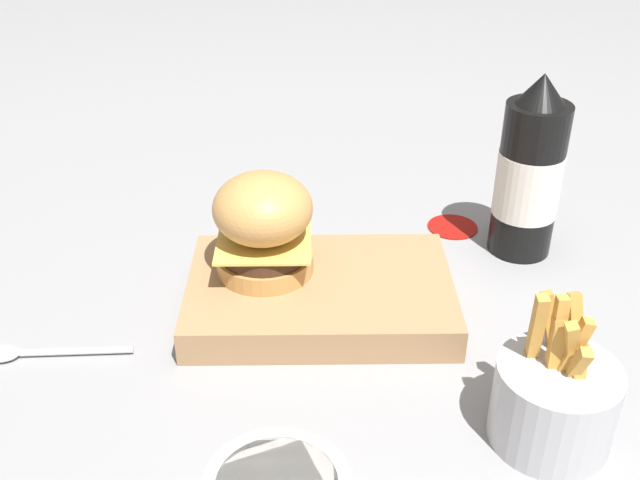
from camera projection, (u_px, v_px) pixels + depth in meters
ground_plane at (332, 303)px, 0.84m from camera, size 6.00×6.00×0.00m
serving_board at (320, 294)px, 0.82m from camera, size 0.29×0.19×0.04m
burger at (263, 224)px, 0.80m from camera, size 0.11×0.11×0.11m
ketchup_bottle at (529, 175)px, 0.88m from camera, size 0.08×0.08×0.23m
fries_basket at (554, 400)px, 0.64m from camera, size 0.11×0.11×0.15m
spoon at (29, 353)px, 0.75m from camera, size 0.15×0.03×0.01m
ketchup_puddle at (453, 226)px, 0.98m from camera, size 0.07×0.07×0.00m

